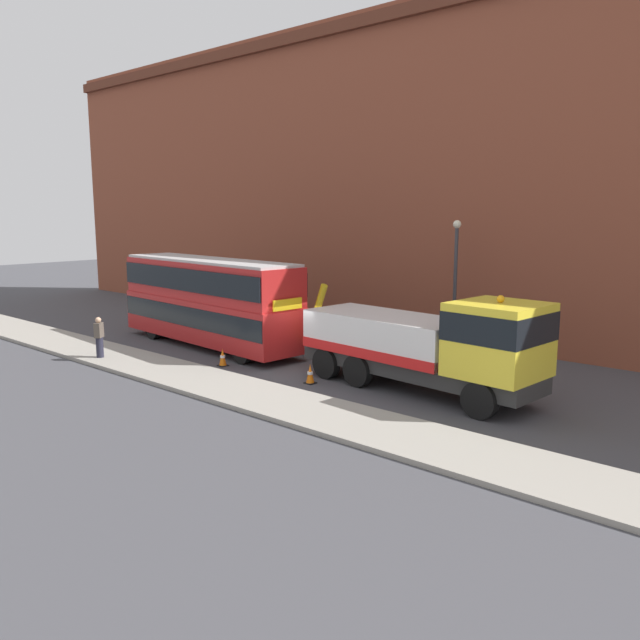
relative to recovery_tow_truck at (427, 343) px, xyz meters
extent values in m
plane|color=#424247|center=(-5.61, -0.11, -1.76)|extent=(120.00, 120.00, 0.00)
cube|color=gray|center=(-5.61, -4.31, -1.68)|extent=(60.00, 2.80, 0.15)
cube|color=brown|center=(-5.61, 8.57, 6.24)|extent=(60.00, 1.20, 16.00)
cube|color=brown|center=(-5.61, 7.82, 13.64)|extent=(60.00, 0.30, 0.60)
cube|color=#2D2D2D|center=(-0.48, 0.04, -0.90)|extent=(9.15, 2.92, 0.55)
cube|color=yellow|center=(2.71, -0.22, 0.52)|extent=(2.80, 2.80, 2.30)
cube|color=black|center=(2.71, -0.22, 0.97)|extent=(2.83, 2.83, 0.90)
cube|color=silver|center=(-1.78, 0.14, 0.07)|extent=(6.29, 3.08, 1.40)
cube|color=red|center=(-1.78, 0.14, -0.45)|extent=(6.29, 3.13, 0.36)
cylinder|color=#B79914|center=(-5.47, 0.44, 0.37)|extent=(1.25, 0.38, 2.52)
sphere|color=orange|center=(2.71, -0.22, 1.79)|extent=(0.24, 0.24, 0.24)
cylinder|color=black|center=(2.90, 0.88, -1.18)|extent=(1.18, 0.43, 1.16)
cylinder|color=black|center=(2.72, -1.33, -1.18)|extent=(1.18, 0.43, 1.16)
cylinder|color=black|center=(-2.09, 1.28, -1.18)|extent=(1.18, 0.43, 1.16)
cylinder|color=black|center=(-2.26, -0.93, -1.18)|extent=(1.18, 0.43, 1.16)
cylinder|color=black|center=(-3.68, 1.41, -1.18)|extent=(1.18, 0.43, 1.16)
cylinder|color=black|center=(-3.86, -0.81, -1.18)|extent=(1.18, 0.43, 1.16)
cube|color=#AD1E1E|center=(-11.75, 0.04, -0.47)|extent=(11.16, 3.37, 1.90)
cube|color=#AD1E1E|center=(-11.75, 0.04, 1.33)|extent=(10.94, 3.25, 1.70)
cube|color=black|center=(-11.75, 0.04, -0.22)|extent=(11.06, 3.41, 0.90)
cube|color=black|center=(-11.75, 0.04, 1.43)|extent=(10.84, 3.39, 1.00)
cube|color=#B2B2B2|center=(-11.75, 0.04, 2.24)|extent=(10.71, 3.13, 0.12)
cube|color=yellow|center=(-6.25, -0.40, 0.78)|extent=(0.18, 1.50, 0.44)
cylinder|color=black|center=(-7.77, 0.80, -1.24)|extent=(1.06, 0.38, 1.04)
cylinder|color=black|center=(-7.95, -1.35, -1.24)|extent=(1.06, 0.38, 1.04)
cylinder|color=black|center=(-14.95, 1.38, -1.24)|extent=(1.06, 0.38, 1.04)
cylinder|color=black|center=(-15.12, -0.78, -1.24)|extent=(1.06, 0.38, 1.04)
cylinder|color=#232333|center=(-12.85, -4.93, -1.18)|extent=(0.42, 0.42, 0.85)
cube|color=brown|center=(-12.85, -4.93, -0.45)|extent=(0.44, 0.48, 0.62)
sphere|color=tan|center=(-12.85, -4.93, -0.02)|extent=(0.24, 0.24, 0.24)
cone|color=orange|center=(-8.27, -2.12, -1.40)|extent=(0.32, 0.32, 0.72)
cylinder|color=white|center=(-8.27, -2.12, -1.36)|extent=(0.21, 0.21, 0.10)
cube|color=black|center=(-8.27, -2.12, -1.74)|extent=(0.36, 0.36, 0.04)
cone|color=orange|center=(-3.81, -1.75, -1.40)|extent=(0.32, 0.32, 0.72)
cylinder|color=white|center=(-3.81, -1.75, -1.36)|extent=(0.21, 0.21, 0.10)
cube|color=black|center=(-3.81, -1.75, -1.74)|extent=(0.36, 0.36, 0.04)
cylinder|color=#38383D|center=(-2.57, 6.37, 0.99)|extent=(0.16, 0.16, 5.50)
sphere|color=#EAE5C6|center=(-2.57, 6.37, 3.89)|extent=(0.36, 0.36, 0.36)
camera|label=1|loc=(11.32, -18.40, 4.44)|focal=35.71mm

